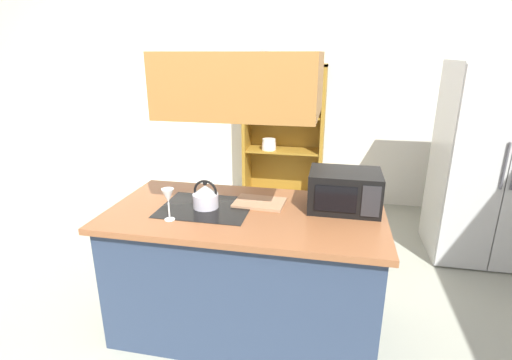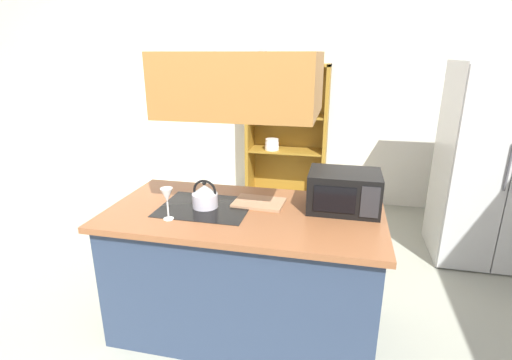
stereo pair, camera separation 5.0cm
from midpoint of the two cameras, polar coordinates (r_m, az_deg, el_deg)
ground_plane at (r=2.82m, az=-4.69°, el=-23.75°), size 7.80×7.80×0.00m
wall_back at (r=5.06m, az=5.27°, el=12.18°), size 6.00×0.12×2.70m
kitchen_island at (r=2.75m, az=-1.13°, el=-13.18°), size 1.81×0.94×0.90m
range_hood at (r=2.34m, az=-1.34°, el=16.54°), size 0.90×0.70×1.16m
refrigerator at (r=4.13m, az=32.25°, el=1.83°), size 0.90×0.78×1.83m
dish_cabinet at (r=4.94m, az=4.88°, el=5.35°), size 1.00×0.40×1.77m
kettle at (r=2.59m, az=-7.06°, el=-2.35°), size 0.17×0.17×0.19m
cutting_board at (r=2.65m, az=0.99°, el=-3.38°), size 0.35×0.26×0.02m
microwave at (r=2.59m, az=13.47°, el=-1.60°), size 0.46×0.35×0.26m
wine_glass_on_counter at (r=2.42m, az=-12.51°, el=-2.42°), size 0.08×0.08×0.21m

